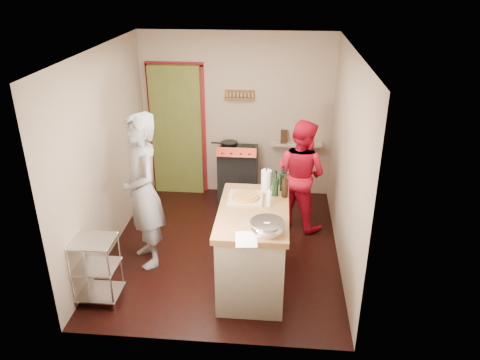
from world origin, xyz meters
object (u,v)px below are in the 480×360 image
wire_shelving (96,267)px  person_stripe (143,192)px  person_red (301,174)px  stove (238,174)px  island (253,246)px

wire_shelving → person_stripe: person_stripe is taller
person_red → stove: bearing=-0.4°
stove → island: (0.38, -2.18, 0.07)m
wire_shelving → island: size_ratio=0.55×
wire_shelving → person_stripe: 1.04m
island → person_stripe: person_stripe is taller
person_stripe → person_red: size_ratio=1.23×
person_stripe → person_red: 2.23m
island → wire_shelving: bearing=-165.5°
stove → person_red: bearing=-36.3°
stove → person_red: size_ratio=0.63×
stove → wire_shelving: stove is taller
wire_shelving → island: bearing=14.5°
stove → wire_shelving: bearing=-116.9°
stove → wire_shelving: size_ratio=1.26×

